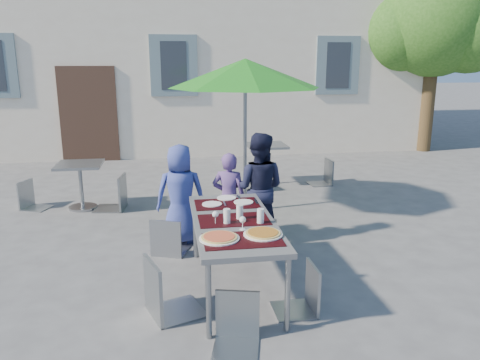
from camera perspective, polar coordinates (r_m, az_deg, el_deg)
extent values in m
plane|color=#4B4B4E|center=(4.48, -5.09, -16.65)|extent=(90.00, 90.00, 0.00)
cube|color=beige|center=(15.39, -8.57, 18.59)|extent=(13.00, 8.00, 7.00)
cube|color=#3D271D|center=(11.51, -17.97, 7.60)|extent=(1.30, 0.06, 2.20)
cube|color=slate|center=(11.31, -8.08, 13.63)|extent=(1.10, 0.06, 1.40)
cube|color=#262B33|center=(11.29, -8.08, 13.63)|extent=(0.60, 0.04, 1.10)
cube|color=slate|center=(12.07, 11.82, 13.50)|extent=(1.10, 0.06, 1.40)
cube|color=#262B33|center=(12.05, 11.86, 13.50)|extent=(0.60, 0.04, 1.10)
cylinder|color=#47351E|center=(13.21, 21.94, 9.35)|extent=(0.36, 0.36, 2.80)
sphere|color=#225316|center=(13.22, 22.73, 17.56)|extent=(2.80, 2.80, 2.80)
sphere|color=#225316|center=(13.08, 18.77, 16.62)|extent=(2.00, 2.00, 2.00)
sphere|color=#225316|center=(13.24, 26.26, 16.33)|extent=(2.20, 2.20, 2.20)
sphere|color=#225316|center=(13.88, 22.33, 19.47)|extent=(1.80, 1.80, 1.80)
cube|color=#3F4044|center=(4.72, -0.75, -5.19)|extent=(0.80, 1.85, 0.05)
cylinder|color=gray|center=(4.05, -3.84, -14.49)|extent=(0.05, 0.05, 0.70)
cylinder|color=gray|center=(4.16, 5.81, -13.75)|extent=(0.05, 0.05, 0.70)
cylinder|color=gray|center=(5.63, -5.46, -6.05)|extent=(0.05, 0.05, 0.70)
cylinder|color=gray|center=(5.70, 1.41, -5.71)|extent=(0.05, 0.05, 0.70)
cube|color=black|center=(4.20, 0.33, -7.30)|extent=(0.70, 0.42, 0.01)
cube|color=black|center=(4.71, -0.75, -4.87)|extent=(0.70, 0.42, 0.01)
cube|color=black|center=(5.23, -1.62, -2.92)|extent=(0.70, 0.42, 0.01)
cylinder|color=white|center=(4.21, -2.55, -7.11)|extent=(0.36, 0.36, 0.01)
cylinder|color=tan|center=(4.21, -2.55, -6.96)|extent=(0.32, 0.32, 0.01)
cylinder|color=#A62F10|center=(4.21, -2.55, -6.86)|extent=(0.28, 0.28, 0.01)
cylinder|color=white|center=(4.31, 2.81, -6.61)|extent=(0.36, 0.36, 0.01)
cylinder|color=tan|center=(4.31, 2.82, -6.47)|extent=(0.32, 0.32, 0.01)
cylinder|color=#843209|center=(4.30, 2.82, -6.37)|extent=(0.28, 0.28, 0.01)
cylinder|color=silver|center=(4.59, -1.61, -4.44)|extent=(0.07, 0.07, 0.15)
cylinder|color=silver|center=(4.72, -0.03, -3.93)|extent=(0.07, 0.07, 0.15)
cylinder|color=silver|center=(4.60, 2.52, -4.43)|extent=(0.07, 0.07, 0.15)
cylinder|color=silver|center=(4.61, -3.01, -5.35)|extent=(0.06, 0.06, 0.00)
cylinder|color=silver|center=(4.59, -3.02, -4.91)|extent=(0.01, 0.01, 0.08)
sphere|color=silver|center=(4.58, -3.02, -4.20)|extent=(0.06, 0.06, 0.06)
cylinder|color=silver|center=(4.45, 0.32, -6.04)|extent=(0.06, 0.06, 0.00)
cylinder|color=silver|center=(4.44, 0.32, -5.58)|extent=(0.01, 0.01, 0.08)
sphere|color=silver|center=(4.42, 0.32, -4.85)|extent=(0.06, 0.06, 0.06)
cylinder|color=white|center=(5.20, -3.43, -2.94)|extent=(0.22, 0.22, 0.01)
cube|color=#94959B|center=(5.22, -1.90, -2.89)|extent=(0.02, 0.18, 0.00)
cylinder|color=white|center=(5.27, 0.43, -2.70)|extent=(0.22, 0.22, 0.01)
cube|color=#94959B|center=(5.29, 1.93, -2.65)|extent=(0.02, 0.18, 0.00)
cylinder|color=white|center=(5.43, -1.67, -2.17)|extent=(0.22, 0.22, 0.01)
cube|color=#94959B|center=(5.45, -0.21, -2.13)|extent=(0.02, 0.18, 0.00)
imported|color=#374497|center=(6.03, -7.26, -1.73)|extent=(0.64, 0.42, 1.29)
imported|color=#593E7F|center=(5.99, -1.35, -2.24)|extent=(0.50, 0.41, 1.19)
imported|color=#161831|center=(6.00, 2.24, -1.01)|extent=(0.80, 0.63, 1.44)
cube|color=#90959C|center=(5.80, -8.50, -4.79)|extent=(0.50, 0.50, 0.03)
cube|color=#90959C|center=(5.57, -9.23, -3.14)|extent=(0.38, 0.16, 0.46)
cylinder|color=#90959C|center=(5.97, -6.36, -6.35)|extent=(0.02, 0.02, 0.41)
cylinder|color=#90959C|center=(6.08, -9.38, -6.08)|extent=(0.02, 0.02, 0.41)
cylinder|color=#90959C|center=(5.68, -7.39, -7.50)|extent=(0.02, 0.02, 0.41)
cylinder|color=#90959C|center=(5.79, -10.55, -7.19)|extent=(0.02, 0.02, 0.41)
cube|color=gray|center=(5.78, -3.16, -3.90)|extent=(0.55, 0.55, 0.03)
cube|color=gray|center=(5.48, -3.43, -1.87)|extent=(0.46, 0.13, 0.55)
cylinder|color=gray|center=(6.03, -1.04, -5.65)|extent=(0.02, 0.02, 0.49)
cylinder|color=gray|center=(6.07, -4.83, -5.57)|extent=(0.02, 0.02, 0.49)
cylinder|color=gray|center=(5.66, -1.30, -7.02)|extent=(0.02, 0.02, 0.49)
cylinder|color=gray|center=(5.70, -5.34, -6.93)|extent=(0.02, 0.02, 0.49)
cube|color=gray|center=(5.85, 2.73, -4.51)|extent=(0.49, 0.49, 0.03)
cube|color=gray|center=(5.60, 2.54, -2.87)|extent=(0.38, 0.15, 0.46)
cylinder|color=gray|center=(6.06, 4.46, -5.99)|extent=(0.02, 0.02, 0.41)
cylinder|color=gray|center=(6.09, 1.32, -5.83)|extent=(0.02, 0.02, 0.41)
cylinder|color=gray|center=(5.75, 4.18, -7.13)|extent=(0.02, 0.02, 0.41)
cylinder|color=gray|center=(5.79, 0.86, -6.95)|extent=(0.02, 0.02, 0.41)
cube|color=gray|center=(4.40, -7.89, -10.02)|extent=(0.59, 0.59, 0.03)
cube|color=gray|center=(4.23, -10.85, -7.10)|extent=(0.18, 0.45, 0.55)
cylinder|color=gray|center=(4.41, -4.37, -13.54)|extent=(0.02, 0.02, 0.49)
cylinder|color=gray|center=(4.74, -6.33, -11.51)|extent=(0.02, 0.02, 0.49)
cylinder|color=gray|center=(4.29, -9.40, -14.56)|extent=(0.02, 0.02, 0.49)
cylinder|color=gray|center=(4.63, -11.02, -12.37)|extent=(0.02, 0.02, 0.49)
cube|color=#90959C|center=(4.44, 6.68, -10.99)|extent=(0.38, 0.38, 0.03)
cube|color=#90959C|center=(4.40, 9.06, -8.09)|extent=(0.03, 0.38, 0.45)
cylinder|color=#90959C|center=(4.64, 4.06, -12.65)|extent=(0.02, 0.02, 0.40)
cylinder|color=#90959C|center=(4.36, 5.06, -14.55)|extent=(0.02, 0.02, 0.40)
cylinder|color=#90959C|center=(4.72, 8.01, -12.27)|extent=(0.02, 0.02, 0.40)
cylinder|color=#90959C|center=(4.44, 9.27, -14.10)|extent=(0.02, 0.02, 0.40)
cube|color=gray|center=(3.87, -0.55, -15.15)|extent=(0.45, 0.45, 0.03)
cube|color=gray|center=(3.92, -0.31, -11.06)|extent=(0.37, 0.11, 0.44)
cylinder|color=gray|center=(3.85, -3.27, -18.83)|extent=(0.02, 0.02, 0.39)
cylinder|color=gray|center=(3.83, 1.74, -19.07)|extent=(0.02, 0.02, 0.39)
cylinder|color=gray|center=(4.12, -2.63, -16.43)|extent=(0.02, 0.02, 0.39)
cylinder|color=gray|center=(4.10, 1.99, -16.62)|extent=(0.02, 0.02, 0.39)
cylinder|color=#94959B|center=(7.40, 0.60, -3.44)|extent=(0.50, 0.50, 0.09)
cylinder|color=gray|center=(7.16, 0.62, 4.52)|extent=(0.06, 0.06, 2.17)
cone|color=#1D7B1B|center=(7.05, 0.64, 12.88)|extent=(2.28, 2.28, 0.43)
cylinder|color=#94959B|center=(7.94, -18.59, -3.17)|extent=(0.44, 0.44, 0.04)
cylinder|color=gray|center=(7.86, -18.78, -0.90)|extent=(0.06, 0.06, 0.69)
cube|color=gray|center=(7.77, -19.00, 1.78)|extent=(0.69, 0.69, 0.04)
cube|color=#8F959A|center=(8.11, -23.77, -0.46)|extent=(0.49, 0.49, 0.03)
cube|color=#8F959A|center=(8.17, -24.95, 1.15)|extent=(0.16, 0.36, 0.45)
cylinder|color=#8F959A|center=(7.94, -23.35, -2.26)|extent=(0.02, 0.02, 0.40)
cylinder|color=#8F959A|center=(8.20, -22.04, -1.65)|extent=(0.02, 0.02, 0.40)
cylinder|color=#8F959A|center=(8.13, -25.21, -2.09)|extent=(0.02, 0.02, 0.40)
cylinder|color=#8F959A|center=(8.38, -23.88, -1.49)|extent=(0.02, 0.02, 0.40)
cube|color=gray|center=(7.67, -15.80, 0.10)|extent=(0.52, 0.52, 0.03)
cube|color=gray|center=(7.55, -14.33, 2.12)|extent=(0.10, 0.46, 0.55)
cylinder|color=gray|center=(7.97, -16.68, -1.31)|extent=(0.02, 0.02, 0.48)
cylinder|color=gray|center=(7.60, -17.48, -2.11)|extent=(0.02, 0.02, 0.48)
cylinder|color=gray|center=(7.87, -13.92, -1.32)|extent=(0.02, 0.02, 0.48)
cylinder|color=gray|center=(7.50, -14.60, -2.13)|extent=(0.02, 0.02, 0.48)
cylinder|color=#94959B|center=(9.01, 3.17, -0.40)|extent=(0.44, 0.44, 0.04)
cylinder|color=gray|center=(8.93, 3.20, 1.73)|extent=(0.06, 0.06, 0.73)
cube|color=gray|center=(8.85, 3.24, 4.23)|extent=(0.73, 0.73, 0.04)
cube|color=gray|center=(8.54, 2.31, 1.42)|extent=(0.47, 0.47, 0.03)
cube|color=gray|center=(8.42, 1.25, 2.79)|extent=(0.13, 0.37, 0.45)
cylinder|color=gray|center=(8.53, 3.76, -0.04)|extent=(0.02, 0.02, 0.39)
cylinder|color=gray|center=(8.80, 2.74, 0.43)|extent=(0.02, 0.02, 0.39)
cylinder|color=gray|center=(8.38, 1.84, -0.27)|extent=(0.02, 0.02, 0.39)
cylinder|color=gray|center=(8.66, 0.87, 0.21)|extent=(0.02, 0.02, 0.39)
cube|color=gray|center=(9.04, 9.72, 2.12)|extent=(0.42, 0.42, 0.03)
cube|color=gray|center=(9.07, 10.90, 3.64)|extent=(0.05, 0.40, 0.48)
cylinder|color=gray|center=(9.18, 8.27, 0.96)|extent=(0.02, 0.02, 0.42)
cylinder|color=gray|center=(8.87, 9.05, 0.46)|extent=(0.02, 0.02, 0.42)
cylinder|color=gray|center=(9.30, 10.24, 1.06)|extent=(0.02, 0.02, 0.42)
cylinder|color=gray|center=(9.00, 11.08, 0.57)|extent=(0.02, 0.02, 0.42)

